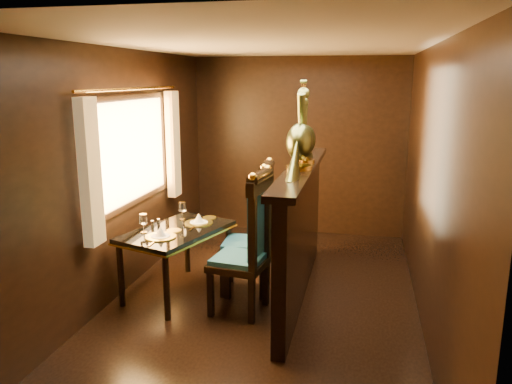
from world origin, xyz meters
TOP-DOWN VIEW (x-y plane):
  - ground at (0.00, 0.00)m, footprint 5.00×5.00m
  - room_shell at (-0.09, 0.02)m, footprint 3.04×5.04m
  - partition at (0.32, 0.30)m, footprint 0.26×2.70m
  - dining_table at (-0.92, 0.07)m, footprint 1.05×1.35m
  - chair_left at (-0.07, -0.20)m, footprint 0.57×0.59m
  - chair_right at (-0.11, 0.30)m, footprint 0.53×0.56m
  - peacock_left at (0.33, 0.10)m, footprint 0.26×0.70m
  - peacock_right at (0.33, 0.48)m, footprint 0.23×0.62m

SIDE VIEW (x-z plane):
  - ground at x=0.00m, z-range 0.00..0.00m
  - dining_table at x=-0.92m, z-range 0.18..1.08m
  - partition at x=0.32m, z-range 0.03..1.39m
  - chair_right at x=-0.11m, z-range 0.03..1.43m
  - chair_left at x=-0.07m, z-range 0.03..1.44m
  - room_shell at x=-0.09m, z-range 0.32..2.84m
  - peacock_right at x=0.33m, z-range 1.36..2.10m
  - peacock_left at x=0.33m, z-range 1.36..2.19m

